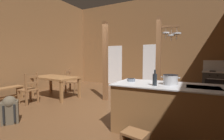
{
  "coord_description": "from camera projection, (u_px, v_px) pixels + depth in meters",
  "views": [
    {
      "loc": [
        2.13,
        -3.39,
        1.41
      ],
      "look_at": [
        -0.22,
        1.12,
        1.01
      ],
      "focal_mm": 24.81,
      "sensor_mm": 36.0,
      "label": 1
    }
  ],
  "objects": [
    {
      "name": "ground_plane",
      "position": [
        100.0,
        113.0,
        4.1
      ],
      "size": [
        8.25,
        8.93,
        0.1
      ],
      "primitive_type": "cube",
      "color": "brown"
    },
    {
      "name": "wall_back",
      "position": [
        145.0,
        43.0,
        7.58
      ],
      "size": [
        8.25,
        0.14,
        4.24
      ],
      "primitive_type": "cube",
      "color": "brown",
      "rests_on": "ground_plane"
    },
    {
      "name": "wall_left",
      "position": [
        12.0,
        39.0,
        5.68
      ],
      "size": [
        0.14,
        8.93,
        4.24
      ],
      "primitive_type": "cube",
      "color": "brown",
      "rests_on": "ground_plane"
    },
    {
      "name": "glazed_door_back_left",
      "position": [
        113.0,
        65.0,
        8.37
      ],
      "size": [
        1.0,
        0.01,
        2.05
      ],
      "primitive_type": "cube",
      "color": "white",
      "rests_on": "ground_plane"
    },
    {
      "name": "glazed_panel_back_right",
      "position": [
        151.0,
        66.0,
        7.43
      ],
      "size": [
        0.84,
        0.01,
        2.05
      ],
      "primitive_type": "cube",
      "color": "white",
      "rests_on": "ground_plane"
    },
    {
      "name": "kitchen_island",
      "position": [
        173.0,
        110.0,
        2.84
      ],
      "size": [
        2.18,
        1.0,
        0.92
      ],
      "color": "brown",
      "rests_on": "ground_plane"
    },
    {
      "name": "stove_range",
      "position": [
        220.0,
        84.0,
        5.46
      ],
      "size": [
        1.21,
        0.91,
        1.32
      ],
      "color": "#323232",
      "rests_on": "ground_plane"
    },
    {
      "name": "support_post_with_pot_rack",
      "position": [
        160.0,
        58.0,
        4.54
      ],
      "size": [
        0.69,
        0.27,
        2.59
      ],
      "color": "brown",
      "rests_on": "ground_plane"
    },
    {
      "name": "support_post_center",
      "position": [
        105.0,
        61.0,
        5.14
      ],
      "size": [
        0.14,
        0.14,
        2.59
      ],
      "color": "brown",
      "rests_on": "ground_plane"
    },
    {
      "name": "step_stool",
      "position": [
        135.0,
        140.0,
        2.32
      ],
      "size": [
        0.4,
        0.33,
        0.3
      ],
      "color": "brown",
      "rests_on": "ground_plane"
    },
    {
      "name": "dining_table",
      "position": [
        55.0,
        79.0,
        5.54
      ],
      "size": [
        1.76,
        1.03,
        0.74
      ],
      "color": "brown",
      "rests_on": "ground_plane"
    },
    {
      "name": "ladderback_chair_near_window",
      "position": [
        71.0,
        81.0,
        6.37
      ],
      "size": [
        0.54,
        0.54,
        0.95
      ],
      "color": "brown",
      "rests_on": "ground_plane"
    },
    {
      "name": "ladderback_chair_by_post",
      "position": [
        29.0,
        89.0,
        4.76
      ],
      "size": [
        0.44,
        0.44,
        0.95
      ],
      "color": "brown",
      "rests_on": "ground_plane"
    },
    {
      "name": "backpack",
      "position": [
        10.0,
        109.0,
        3.32
      ],
      "size": [
        0.38,
        0.39,
        0.6
      ],
      "color": "#4C4233",
      "rests_on": "ground_plane"
    },
    {
      "name": "stockpot_on_counter",
      "position": [
        170.0,
        80.0,
        2.83
      ],
      "size": [
        0.33,
        0.26,
        0.19
      ],
      "color": "#B7BABF",
      "rests_on": "kitchen_island"
    },
    {
      "name": "mixing_bowl_on_counter",
      "position": [
        131.0,
        80.0,
        3.25
      ],
      "size": [
        0.17,
        0.17,
        0.06
      ],
      "color": "slate",
      "rests_on": "kitchen_island"
    },
    {
      "name": "bottle_tall_on_counter",
      "position": [
        155.0,
        79.0,
        2.75
      ],
      "size": [
        0.08,
        0.08,
        0.28
      ],
      "color": "#1E2328",
      "rests_on": "kitchen_island"
    }
  ]
}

